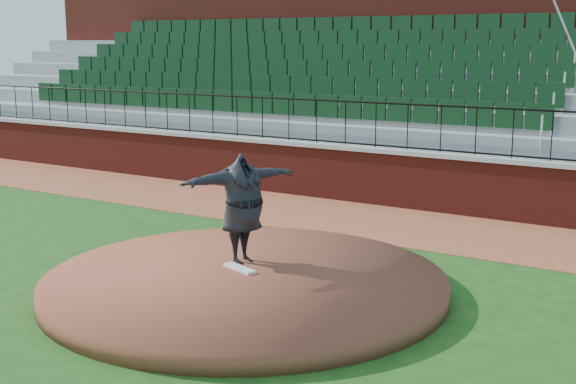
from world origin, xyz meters
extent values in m
plane|color=#1B4614|center=(0.00, 0.00, 0.00)|extent=(90.00, 90.00, 0.00)
cube|color=brown|center=(0.00, 5.40, 0.01)|extent=(34.00, 3.20, 0.01)
cube|color=maroon|center=(0.00, 7.00, 0.60)|extent=(34.00, 0.35, 1.20)
cube|color=#B7B7B7|center=(0.00, 7.00, 1.25)|extent=(34.00, 0.45, 0.10)
cube|color=maroon|center=(0.00, 12.52, 2.75)|extent=(34.00, 0.50, 5.50)
cylinder|color=brown|center=(0.02, 0.29, 0.12)|extent=(5.95, 5.95, 0.25)
cube|color=white|center=(-0.21, 0.47, 0.27)|extent=(0.66, 0.35, 0.04)
imported|color=black|center=(-0.42, 0.85, 1.10)|extent=(1.24, 2.17, 1.71)
camera|label=1|loc=(6.36, -8.50, 3.63)|focal=47.64mm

